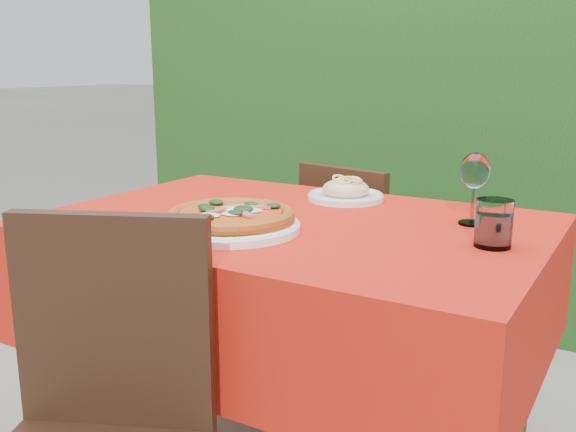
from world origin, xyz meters
The scene contains 9 objects.
hedge centered at (0.00, 1.55, 0.92)m, with size 3.20×0.55×1.78m.
dining_table centered at (0.00, 0.00, 0.60)m, with size 1.26×0.86×0.75m.
chair_near centered at (-0.04, -0.65, 0.50)m, with size 0.51×0.51×0.86m.
chair_far centered at (-0.10, 0.63, 0.46)m, with size 0.43×0.43×0.80m.
pizza_plate centered at (-0.06, -0.18, 0.78)m, with size 0.35×0.35×0.06m.
pasta_plate centered at (0.02, 0.29, 0.77)m, with size 0.22×0.22×0.06m.
water_glass centered at (0.51, 0.00, 0.80)m, with size 0.08×0.08×0.10m.
wine_glass centered at (0.42, 0.18, 0.87)m, with size 0.07×0.07×0.18m.
fork centered at (-0.28, -0.01, 0.75)m, with size 0.02×0.18×0.00m, color #B6B6BD.
Camera 1 is at (0.80, -1.39, 1.13)m, focal length 40.00 mm.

